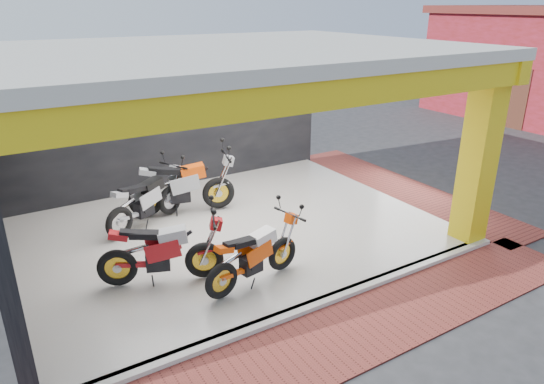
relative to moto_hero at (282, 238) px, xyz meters
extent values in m
plane|color=#2D2D30|center=(0.04, -0.07, -0.71)|extent=(80.00, 80.00, 0.00)
cube|color=white|center=(0.04, 1.93, -0.66)|extent=(8.00, 6.00, 0.10)
cube|color=beige|center=(0.04, 1.93, 2.89)|extent=(8.40, 6.40, 0.20)
cube|color=black|center=(0.04, 5.03, 1.04)|extent=(8.20, 0.20, 3.50)
cube|color=gold|center=(3.79, -0.82, 1.04)|extent=(0.50, 0.50, 3.50)
cube|color=gold|center=(0.04, -1.07, 2.59)|extent=(8.40, 0.30, 0.40)
cube|color=gold|center=(4.04, 1.93, 2.59)|extent=(0.30, 6.40, 0.40)
cube|color=white|center=(0.04, -1.09, -0.66)|extent=(8.00, 0.20, 0.10)
cube|color=maroon|center=(0.04, -1.87, -0.69)|extent=(9.00, 1.40, 0.03)
cube|color=maroon|center=(4.84, 1.93, -0.69)|extent=(1.40, 7.00, 0.03)
cube|color=#3F1E14|center=(13.02, 4.43, 0.39)|extent=(0.06, 1.00, 2.20)
camera|label=1|loc=(-3.96, -6.13, 3.70)|focal=32.00mm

